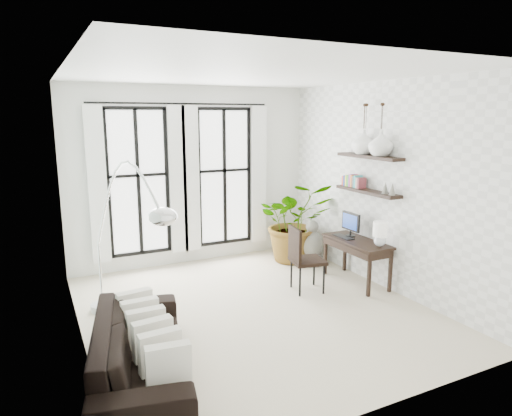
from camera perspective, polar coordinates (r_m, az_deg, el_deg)
floor at (r=6.56m, az=-0.28°, el=-12.59°), size 5.00×5.00×0.00m
ceiling at (r=6.02m, az=-0.31°, el=16.47°), size 5.00×5.00×0.00m
wall_left at (r=5.50m, az=-21.84°, el=-0.63°), size 0.00×5.00×5.00m
wall_right at (r=7.35m, az=15.66°, el=2.63°), size 0.00×5.00×5.00m
wall_back at (r=8.38m, az=-7.88°, el=3.98°), size 4.50×0.00×4.50m
windows at (r=8.26m, az=-9.03°, el=3.55°), size 3.26×0.13×2.65m
wall_shelves at (r=7.43m, az=13.63°, el=3.81°), size 0.25×1.30×0.60m
sofa at (r=5.00m, az=-14.25°, el=-16.85°), size 1.33×2.40×0.66m
throw_pillows at (r=4.94m, az=-13.18°, el=-14.95°), size 0.40×1.52×0.40m
plant at (r=8.49m, az=4.90°, el=-1.67°), size 1.66×1.55×1.51m
desk at (r=7.46m, az=12.76°, el=-4.29°), size 0.52×1.22×1.11m
desk_chair at (r=7.05m, az=5.78°, el=-5.88°), size 0.57×0.57×1.02m
arc_lamp at (r=5.51m, az=-16.18°, el=0.91°), size 0.71×2.23×2.19m
buddha at (r=8.40m, az=6.98°, el=-4.72°), size 0.46×0.46×0.82m
vase_a at (r=7.16m, az=15.33°, el=7.79°), size 0.37×0.37×0.38m
vase_b at (r=7.46m, az=13.28°, el=8.02°), size 0.37×0.37×0.38m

